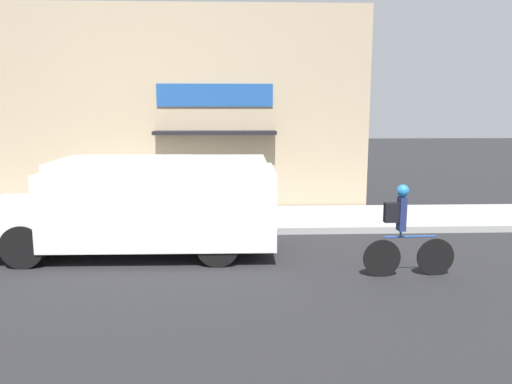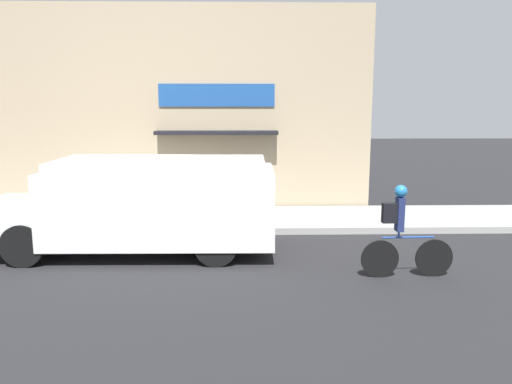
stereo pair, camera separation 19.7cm
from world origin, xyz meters
TOP-DOWN VIEW (x-y plane):
  - ground_plane at (0.00, 0.00)m, footprint 70.00×70.00m
  - sidewalk at (0.00, 1.36)m, footprint 28.00×2.71m
  - storefront at (0.04, 2.85)m, footprint 12.60×0.76m
  - school_bus at (0.47, -1.40)m, footprint 6.11×2.62m
  - cyclist at (5.45, -3.05)m, footprint 1.71×0.22m

SIDE VIEW (x-z plane):
  - ground_plane at x=0.00m, z-range 0.00..0.00m
  - sidewalk at x=0.00m, z-range 0.00..0.16m
  - cyclist at x=5.45m, z-range -0.03..1.69m
  - school_bus at x=0.47m, z-range 0.06..2.07m
  - storefront at x=0.04m, z-range -0.01..5.94m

